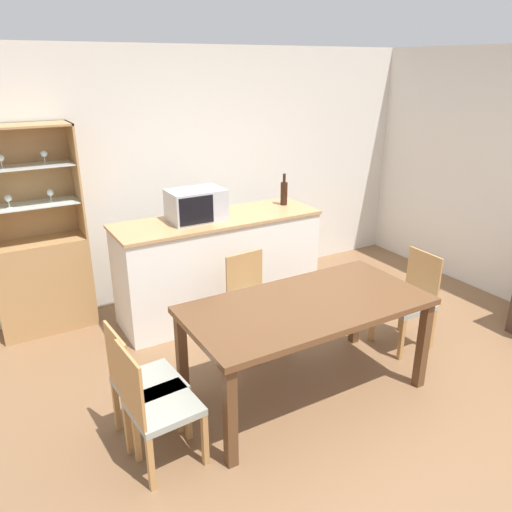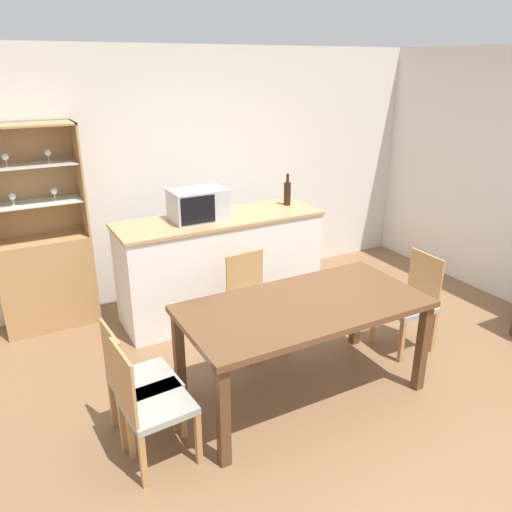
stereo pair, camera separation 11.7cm
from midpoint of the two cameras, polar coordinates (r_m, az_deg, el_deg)
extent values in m
plane|color=brown|center=(3.92, 12.35, -16.69)|extent=(18.00, 18.00, 0.00)
cube|color=silver|center=(5.45, -4.82, 9.49)|extent=(6.80, 0.06, 2.55)
cube|color=white|center=(4.96, -3.33, -1.25)|extent=(1.97, 0.61, 0.97)
cube|color=tan|center=(4.79, -3.45, 4.28)|extent=(2.00, 0.64, 0.03)
cube|color=tan|center=(5.08, -22.06, -2.86)|extent=(0.83, 0.36, 0.88)
cube|color=tan|center=(4.97, -23.83, 7.95)|extent=(0.83, 0.02, 1.02)
cube|color=tan|center=(4.85, -18.82, 8.33)|extent=(0.02, 0.36, 1.02)
cube|color=tan|center=(4.72, -24.52, 13.49)|extent=(0.83, 0.36, 0.02)
cube|color=silver|center=(4.84, -23.31, 5.57)|extent=(0.79, 0.32, 0.01)
cube|color=silver|center=(4.77, -23.90, 9.48)|extent=(0.79, 0.32, 0.01)
cylinder|color=silver|center=(4.80, -25.30, 5.24)|extent=(0.04, 0.04, 0.01)
cylinder|color=silver|center=(4.79, -25.36, 5.59)|extent=(0.01, 0.01, 0.06)
sphere|color=silver|center=(4.78, -25.45, 6.18)|extent=(0.06, 0.06, 0.06)
cylinder|color=silver|center=(4.74, -25.95, 9.19)|extent=(0.04, 0.04, 0.01)
cylinder|color=silver|center=(4.73, -26.01, 9.55)|extent=(0.01, 0.01, 0.06)
sphere|color=silver|center=(4.73, -26.11, 10.16)|extent=(0.06, 0.06, 0.06)
cylinder|color=silver|center=(4.85, -21.32, 5.99)|extent=(0.04, 0.04, 0.01)
cylinder|color=silver|center=(4.84, -21.37, 6.34)|extent=(0.01, 0.01, 0.06)
sphere|color=silver|center=(4.83, -21.45, 6.93)|extent=(0.06, 0.06, 0.06)
cylinder|color=silver|center=(4.81, -21.91, 9.94)|extent=(0.04, 0.04, 0.01)
cylinder|color=silver|center=(4.81, -21.96, 10.30)|extent=(0.01, 0.01, 0.06)
sphere|color=silver|center=(4.80, -22.04, 10.90)|extent=(0.06, 0.06, 0.06)
cube|color=brown|center=(3.63, 6.44, -5.72)|extent=(1.78, 0.89, 0.05)
cube|color=brown|center=(3.20, -2.65, -17.91)|extent=(0.07, 0.07, 0.72)
cube|color=brown|center=(4.06, 19.23, -9.89)|extent=(0.07, 0.07, 0.72)
cube|color=brown|center=(3.78, -7.88, -11.28)|extent=(0.07, 0.07, 0.72)
cube|color=brown|center=(4.53, 12.17, -5.73)|extent=(0.07, 0.07, 0.72)
cube|color=#999E93|center=(4.32, 0.85, -6.01)|extent=(0.43, 0.43, 0.05)
cube|color=#B7844C|center=(4.36, -0.52, -2.28)|extent=(0.37, 0.04, 0.43)
cube|color=#B7844C|center=(4.38, 4.14, -8.78)|extent=(0.04, 0.04, 0.38)
cube|color=#B7844C|center=(4.20, 0.13, -10.13)|extent=(0.04, 0.04, 0.38)
cube|color=#B7844C|center=(4.64, 1.47, -6.93)|extent=(0.04, 0.04, 0.38)
cube|color=#B7844C|center=(4.47, -2.40, -8.10)|extent=(0.04, 0.04, 0.38)
cube|color=#999E93|center=(4.56, 17.43, -5.49)|extent=(0.41, 0.41, 0.05)
cube|color=#B7844C|center=(4.60, 19.46, -2.30)|extent=(0.02, 0.37, 0.43)
cube|color=#B7844C|center=(4.43, 17.06, -9.37)|extent=(0.04, 0.04, 0.38)
cube|color=#B7844C|center=(4.66, 14.00, -7.48)|extent=(0.04, 0.04, 0.38)
cube|color=#B7844C|center=(4.67, 20.29, -8.15)|extent=(0.04, 0.04, 0.38)
cube|color=#B7844C|center=(4.88, 17.22, -6.42)|extent=(0.04, 0.04, 0.38)
cube|color=#999E93|center=(3.47, -11.61, -13.94)|extent=(0.43, 0.43, 0.05)
cube|color=#B7844C|center=(3.30, -15.06, -11.44)|extent=(0.04, 0.37, 0.43)
cube|color=#B7844C|center=(3.78, -9.80, -14.45)|extent=(0.04, 0.04, 0.38)
cube|color=#B7844C|center=(3.52, -7.35, -17.44)|extent=(0.04, 0.04, 0.38)
cube|color=#B7844C|center=(3.69, -15.13, -15.94)|extent=(0.04, 0.04, 0.38)
cube|color=#B7844C|center=(3.42, -13.11, -19.19)|extent=(0.04, 0.04, 0.38)
cube|color=#999E93|center=(3.26, -10.13, -16.40)|extent=(0.43, 0.43, 0.05)
cube|color=#B7844C|center=(3.08, -13.79, -13.89)|extent=(0.05, 0.37, 0.43)
cube|color=#B7844C|center=(3.58, -8.33, -16.71)|extent=(0.04, 0.04, 0.38)
cube|color=#B7844C|center=(3.32, -5.54, -20.03)|extent=(0.04, 0.04, 0.38)
cube|color=#B7844C|center=(3.49, -14.00, -18.38)|extent=(0.04, 0.04, 0.38)
cube|color=#B7844C|center=(3.22, -11.68, -22.02)|extent=(0.04, 0.04, 0.38)
cube|color=#B7BABF|center=(4.68, -5.90, 5.86)|extent=(0.51, 0.34, 0.29)
cube|color=black|center=(4.50, -5.88, 5.23)|extent=(0.33, 0.01, 0.25)
cylinder|color=black|center=(5.19, 4.25, 7.10)|extent=(0.07, 0.07, 0.24)
cylinder|color=black|center=(5.15, 4.30, 8.85)|extent=(0.03, 0.03, 0.09)
camera|label=1|loc=(0.06, -89.20, 0.31)|focal=35.00mm
camera|label=2|loc=(0.06, 90.80, -0.31)|focal=35.00mm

